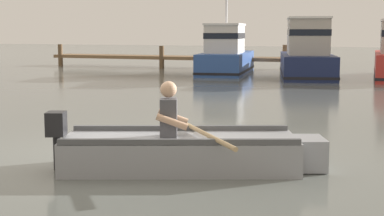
{
  "coord_description": "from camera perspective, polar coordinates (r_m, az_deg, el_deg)",
  "views": [
    {
      "loc": [
        3.96,
        -7.62,
        1.85
      ],
      "look_at": [
        0.58,
        1.35,
        0.55
      ],
      "focal_mm": 53.49,
      "sensor_mm": 36.0,
      "label": 1
    }
  ],
  "objects": [
    {
      "name": "wooden_dock",
      "position": [
        28.99,
        -2.49,
        5.07
      ],
      "size": [
        12.5,
        1.64,
        1.18
      ],
      "color": "brown",
      "rests_on": "ground"
    },
    {
      "name": "moored_boat_blue",
      "position": [
        24.9,
        3.41,
        5.28
      ],
      "size": [
        2.63,
        5.65,
        4.52
      ],
      "color": "#2D519E",
      "rests_on": "ground"
    },
    {
      "name": "moored_boat_navy",
      "position": [
        23.46,
        11.38,
        5.18
      ],
      "size": [
        3.27,
        6.17,
        2.39
      ],
      "color": "#19234C",
      "rests_on": "ground"
    },
    {
      "name": "ground_plane",
      "position": [
        8.79,
        -6.68,
        -4.49
      ],
      "size": [
        120.0,
        120.0,
        0.0
      ],
      "primitive_type": "plane",
      "color": "slate"
    },
    {
      "name": "rowboat_with_person",
      "position": [
        7.68,
        -0.67,
        -4.29
      ],
      "size": [
        3.62,
        2.13,
        1.19
      ],
      "color": "gray",
      "rests_on": "ground"
    }
  ]
}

